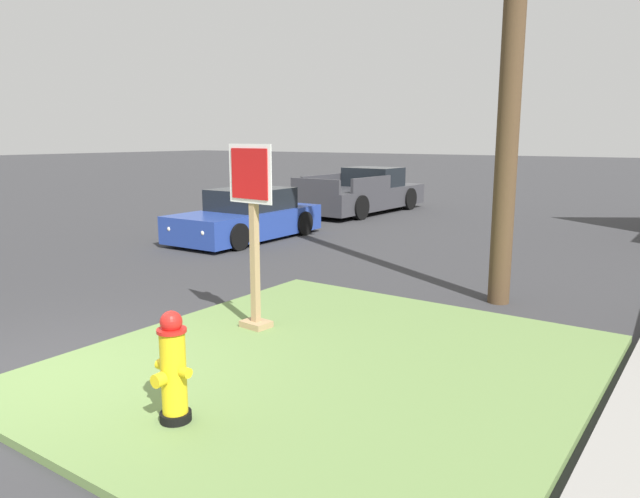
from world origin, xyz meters
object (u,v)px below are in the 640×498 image
(parked_sedan_blue, at_px, (247,217))
(manhole_cover, at_px, (242,309))
(pickup_truck_charcoal, at_px, (363,194))
(stop_sign, at_px, (253,240))
(fire_hydrant, at_px, (173,370))

(parked_sedan_blue, bearing_deg, manhole_cover, -49.06)
(parked_sedan_blue, xyz_separation_m, pickup_truck_charcoal, (-0.42, 6.31, 0.08))
(manhole_cover, bearing_deg, pickup_truck_charcoal, 112.31)
(stop_sign, bearing_deg, fire_hydrant, -64.27)
(stop_sign, height_order, pickup_truck_charcoal, stop_sign)
(stop_sign, xyz_separation_m, parked_sedan_blue, (-4.97, 5.43, -0.69))
(parked_sedan_blue, distance_m, pickup_truck_charcoal, 6.33)
(stop_sign, relative_size, manhole_cover, 3.35)
(pickup_truck_charcoal, bearing_deg, fire_hydrant, -65.15)
(stop_sign, distance_m, pickup_truck_charcoal, 12.94)
(manhole_cover, height_order, parked_sedan_blue, parked_sedan_blue)
(fire_hydrant, bearing_deg, manhole_cover, 123.22)
(stop_sign, relative_size, parked_sedan_blue, 0.56)
(fire_hydrant, height_order, parked_sedan_blue, parked_sedan_blue)
(stop_sign, distance_m, parked_sedan_blue, 7.40)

